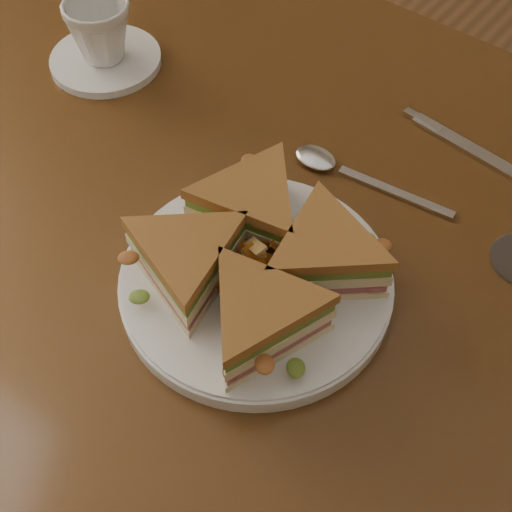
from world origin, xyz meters
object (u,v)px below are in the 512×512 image
object	(u,v)px
table	(320,304)
coffee_cup	(100,31)
sandwich_wedges	(256,259)
saucer	(106,60)
plate	(256,283)
spoon	(335,166)
knife	(479,154)

from	to	relation	value
table	coffee_cup	world-z (taller)	coffee_cup
sandwich_wedges	saucer	distance (m)	0.39
plate	sandwich_wedges	bearing A→B (deg)	-75.96
sandwich_wedges	spoon	bearing A→B (deg)	99.85
plate	table	bearing A→B (deg)	71.63
saucer	coffee_cup	distance (m)	0.04
sandwich_wedges	knife	xyz separation A→B (m)	(0.08, 0.29, -0.04)
table	knife	xyz separation A→B (m)	(0.06, 0.21, 0.10)
saucer	knife	bearing A→B (deg)	17.90
plate	spoon	bearing A→B (deg)	99.85
coffee_cup	plate	bearing A→B (deg)	0.63
spoon	knife	distance (m)	0.16
coffee_cup	spoon	bearing A→B (deg)	27.99
coffee_cup	saucer	bearing A→B (deg)	0.00
sandwich_wedges	coffee_cup	bearing A→B (deg)	157.08
sandwich_wedges	saucer	bearing A→B (deg)	157.08
coffee_cup	table	bearing A→B (deg)	13.14
table	plate	xyz separation A→B (m)	(-0.03, -0.08, 0.11)
table	plate	bearing A→B (deg)	-108.37
saucer	sandwich_wedges	bearing A→B (deg)	-22.92
knife	saucer	distance (m)	0.46
table	spoon	distance (m)	0.15
table	plate	world-z (taller)	plate
plate	spoon	world-z (taller)	plate
spoon	table	bearing A→B (deg)	-66.77
knife	coffee_cup	xyz separation A→B (m)	(-0.44, -0.14, 0.05)
knife	saucer	world-z (taller)	saucer
table	spoon	world-z (taller)	spoon
table	saucer	distance (m)	0.40
plate	knife	size ratio (longest dim) A/B	1.19
sandwich_wedges	spoon	world-z (taller)	sandwich_wedges
table	saucer	xyz separation A→B (m)	(-0.38, 0.07, 0.10)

